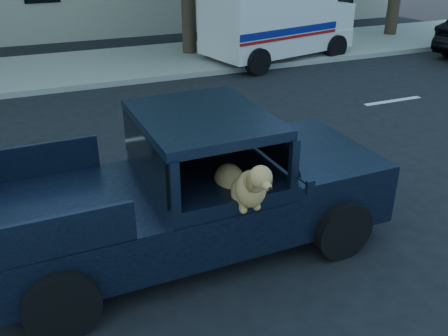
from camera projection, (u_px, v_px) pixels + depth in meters
name	position (u px, v px, depth m)	size (l,w,h in m)	color
ground	(69.00, 254.00, 6.38)	(120.00, 120.00, 0.00)	black
far_sidewalk	(26.00, 73.00, 13.99)	(60.00, 4.00, 0.15)	gray
lane_stripes	(151.00, 138.00, 9.90)	(21.60, 0.14, 0.01)	silver
pickup_truck	(181.00, 207.00, 6.25)	(5.05, 2.59, 1.79)	black
mail_truck	(275.00, 25.00, 15.19)	(4.93, 3.19, 2.51)	silver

